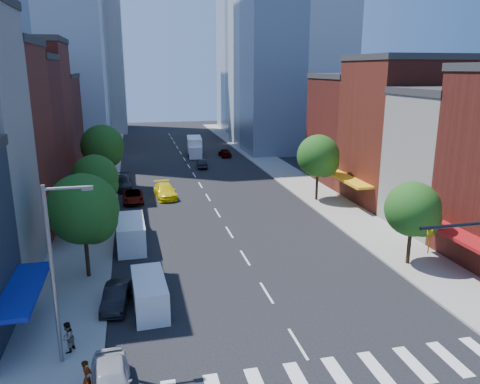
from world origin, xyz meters
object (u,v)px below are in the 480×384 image
(parked_car_rear, at_px, (122,183))
(parked_car_front, at_px, (111,381))
(parked_car_second, at_px, (116,297))
(parked_car_third, at_px, (133,197))
(cargo_van_near, at_px, (150,295))
(box_truck, at_px, (195,147))
(pedestrian_near, at_px, (87,378))
(cargo_van_far, at_px, (131,234))
(taxi, at_px, (165,191))
(traffic_car_far, at_px, (225,153))
(pedestrian_far, at_px, (67,337))
(traffic_car_oncoming, at_px, (202,163))

(parked_car_rear, bearing_deg, parked_car_front, -91.18)
(parked_car_rear, bearing_deg, parked_car_second, -91.18)
(parked_car_third, height_order, cargo_van_near, cargo_van_near)
(parked_car_rear, bearing_deg, box_truck, 59.49)
(box_truck, bearing_deg, parked_car_rear, -114.31)
(parked_car_second, distance_m, pedestrian_near, 8.27)
(parked_car_second, height_order, cargo_van_far, cargo_van_far)
(taxi, bearing_deg, parked_car_third, -166.04)
(parked_car_second, xyz_separation_m, cargo_van_far, (0.96, 9.89, 0.49))
(taxi, bearing_deg, traffic_car_far, 59.25)
(pedestrian_near, bearing_deg, parked_car_front, -88.12)
(parked_car_second, bearing_deg, box_truck, 84.61)
(box_truck, height_order, pedestrian_far, box_truck)
(cargo_van_far, bearing_deg, box_truck, 74.05)
(parked_car_front, distance_m, taxi, 33.45)
(parked_car_third, xyz_separation_m, box_truck, (10.34, 26.73, 0.81))
(pedestrian_far, bearing_deg, cargo_van_near, 156.43)
(parked_car_front, relative_size, traffic_car_oncoming, 1.12)
(pedestrian_far, bearing_deg, box_truck, -168.57)
(cargo_van_near, xyz_separation_m, traffic_car_far, (14.32, 49.20, -0.33))
(box_truck, height_order, pedestrian_near, box_truck)
(traffic_car_far, distance_m, pedestrian_far, 56.07)
(taxi, bearing_deg, parked_car_front, -102.83)
(cargo_van_far, distance_m, traffic_car_far, 41.40)
(cargo_van_near, bearing_deg, taxi, 81.10)
(traffic_car_oncoming, relative_size, pedestrian_far, 2.43)
(taxi, xyz_separation_m, box_truck, (6.77, 25.53, 0.68))
(parked_car_front, height_order, parked_car_rear, parked_car_rear)
(parked_car_rear, distance_m, traffic_car_far, 24.74)
(traffic_car_far, distance_m, box_truck, 5.23)
(pedestrian_far, bearing_deg, parked_car_rear, -158.22)
(box_truck, bearing_deg, parked_car_second, -97.91)
(parked_car_third, bearing_deg, box_truck, 67.28)
(cargo_van_near, distance_m, box_truck, 52.04)
(parked_car_third, xyz_separation_m, pedestrian_far, (-3.47, -28.13, 0.32))
(cargo_van_far, bearing_deg, parked_car_rear, 91.49)
(parked_car_rear, relative_size, pedestrian_far, 3.38)
(pedestrian_near, distance_m, pedestrian_far, 3.85)
(parked_car_second, xyz_separation_m, taxi, (4.77, 24.76, 0.11))
(box_truck, distance_m, pedestrian_far, 56.57)
(cargo_van_far, bearing_deg, parked_car_third, 87.71)
(traffic_car_oncoming, height_order, pedestrian_near, pedestrian_near)
(taxi, xyz_separation_m, pedestrian_near, (-5.77, -32.97, 0.23))
(parked_car_front, bearing_deg, parked_car_third, 83.40)
(cargo_van_far, height_order, traffic_car_far, cargo_van_far)
(cargo_van_far, bearing_deg, taxi, 74.35)
(traffic_car_oncoming, bearing_deg, cargo_van_far, 74.75)
(traffic_car_far, bearing_deg, parked_car_rear, 46.53)
(parked_car_front, height_order, pedestrian_near, pedestrian_near)
(cargo_van_far, distance_m, pedestrian_near, 18.20)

